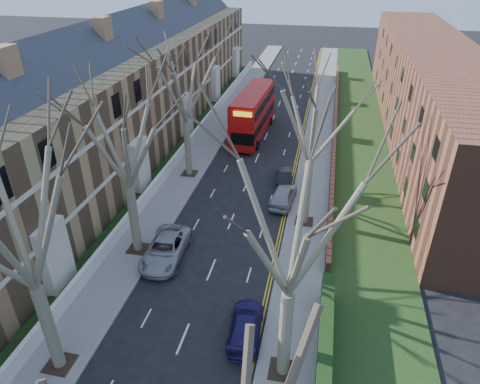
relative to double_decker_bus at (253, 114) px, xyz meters
The scene contains 16 objects.
pavement_left 5.04m from the double_decker_bus, behind, with size 3.00×102.00×0.12m, color slate.
pavement_right 7.95m from the double_decker_bus, ahead, with size 3.00×102.00×0.12m, color slate.
terrace_left 14.87m from the double_decker_bus, 146.01° to the right, with size 9.70×78.00×13.60m.
flats_right 19.59m from the double_decker_bus, 11.47° to the left, with size 13.97×54.00×10.00m.
front_wall_left 10.32m from the double_decker_bus, 126.74° to the right, with size 0.30×78.00×1.00m.
grass_verge_right 12.30m from the double_decker_bus, ahead, with size 6.00×102.00×0.06m.
tree_left_mid 34.14m from the double_decker_bus, 97.09° to the right, with size 10.50×10.50×14.71m.
tree_left_far 24.46m from the double_decker_bus, 100.11° to the right, with size 10.15×10.15×14.22m.
tree_left_dist 13.83m from the double_decker_bus, 110.32° to the right, with size 10.50×10.50×14.71m.
tree_right_mid 32.75m from the double_decker_bus, 76.85° to the right, with size 10.50×10.50×14.71m.
tree_right_far 19.81m from the double_decker_bus, 66.99° to the right, with size 10.15×10.15×14.22m.
double_decker_bus is the anchor object (origin of this frame).
car_left_far 23.68m from the double_decker_bus, 94.49° to the right, with size 2.51×5.45×1.51m, color #97979C.
car_right_near 29.55m from the double_decker_bus, 80.35° to the right, with size 1.80×4.43×1.29m, color #1F1751.
car_right_mid 15.50m from the double_decker_bus, 69.97° to the right, with size 1.81×4.51×1.54m, color #96999E.
car_right_far 12.05m from the double_decker_bus, 65.71° to the right, with size 1.38×3.95×1.30m, color black.
Camera 1 is at (6.54, -6.56, 18.99)m, focal length 32.00 mm.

